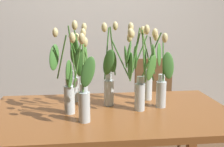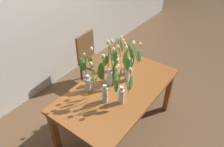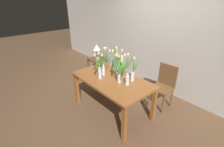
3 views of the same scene
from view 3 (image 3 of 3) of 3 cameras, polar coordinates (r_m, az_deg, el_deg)
name	(u,v)px [view 3 (image 3 of 3)]	position (r m, az deg, el deg)	size (l,w,h in m)	color
ground_plane	(112,110)	(3.62, 0.08, -12.33)	(18.00, 18.00, 0.00)	brown
room_wall_rear	(162,36)	(4.13, 16.87, 12.34)	(9.00, 0.10, 2.70)	beige
dining_table	(112,83)	(3.26, 0.08, -3.30)	(1.60, 0.90, 0.74)	brown
tulip_vase_0	(115,63)	(3.45, 1.01, 3.59)	(0.15, 0.15, 0.57)	silver
tulip_vase_1	(118,68)	(3.18, 2.06, 2.04)	(0.22, 0.26, 0.58)	silver
tulip_vase_2	(132,72)	(3.09, 6.89, 0.53)	(0.25, 0.12, 0.52)	silver
tulip_vase_3	(104,64)	(3.32, -2.60, 3.24)	(0.25, 0.18, 0.59)	silver
tulip_vase_4	(126,76)	(2.94, 4.84, -0.79)	(0.19, 0.21, 0.55)	silver
tulip_vase_5	(119,71)	(2.98, 2.32, 0.82)	(0.23, 0.16, 0.58)	silver
tulip_vase_6	(99,69)	(3.16, -4.41, 1.67)	(0.19, 0.22, 0.53)	silver
dining_chair	(164,84)	(3.65, 17.49, -3.41)	(0.42, 0.42, 0.93)	brown
side_table	(97,62)	(4.87, -5.05, 3.92)	(0.44, 0.44, 0.55)	brown
table_lamp	(97,48)	(4.77, -5.35, 8.85)	(0.22, 0.22, 0.40)	olive
pillar_candle	(98,58)	(4.71, -4.99, 5.17)	(0.06, 0.06, 0.07)	beige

